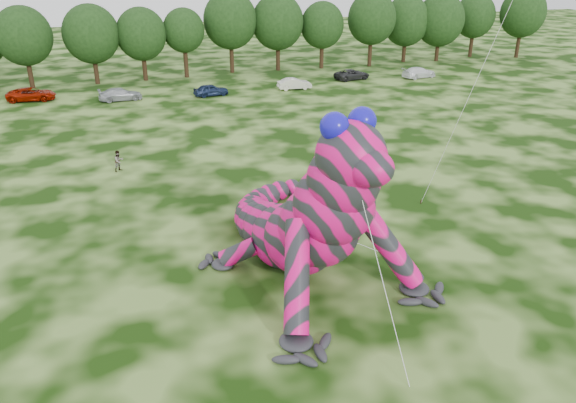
% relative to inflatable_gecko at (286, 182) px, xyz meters
% --- Properties ---
extents(ground, '(240.00, 240.00, 0.00)m').
position_rel_inflatable_gecko_xyz_m(ground, '(1.24, -7.70, -4.62)').
color(ground, '#16330A').
rests_on(ground, ground).
extents(inflatable_gecko, '(20.29, 22.22, 9.23)m').
position_rel_inflatable_gecko_xyz_m(inflatable_gecko, '(0.00, 0.00, 0.00)').
color(inflatable_gecko, '#EB0A74').
rests_on(inflatable_gecko, ground).
extents(flying_kite, '(3.75, 3.11, 14.37)m').
position_rel_inflatable_gecko_xyz_m(flying_kite, '(13.38, 2.06, 8.00)').
color(flying_kite, red).
rests_on(flying_kite, ground).
extents(tree_6, '(6.52, 5.86, 9.49)m').
position_rel_inflatable_gecko_xyz_m(tree_6, '(-16.32, 48.99, 0.13)').
color(tree_6, black).
rests_on(tree_6, ground).
extents(tree_7, '(6.68, 6.01, 9.48)m').
position_rel_inflatable_gecko_xyz_m(tree_7, '(-8.84, 49.11, 0.12)').
color(tree_7, black).
rests_on(tree_7, ground).
extents(tree_8, '(6.14, 5.53, 8.94)m').
position_rel_inflatable_gecko_xyz_m(tree_8, '(-2.98, 49.29, -0.14)').
color(tree_8, black).
rests_on(tree_8, ground).
extents(tree_9, '(5.27, 4.74, 8.68)m').
position_rel_inflatable_gecko_xyz_m(tree_9, '(2.30, 49.65, -0.28)').
color(tree_9, black).
rests_on(tree_9, ground).
extents(tree_10, '(7.09, 6.38, 10.50)m').
position_rel_inflatable_gecko_xyz_m(tree_10, '(8.64, 50.88, 0.64)').
color(tree_10, black).
rests_on(tree_10, ground).
extents(tree_11, '(7.01, 6.31, 10.07)m').
position_rel_inflatable_gecko_xyz_m(tree_11, '(15.03, 50.50, 0.42)').
color(tree_11, black).
rests_on(tree_11, ground).
extents(tree_12, '(5.99, 5.39, 8.97)m').
position_rel_inflatable_gecko_xyz_m(tree_12, '(21.25, 50.04, -0.13)').
color(tree_12, black).
rests_on(tree_12, ground).
extents(tree_13, '(6.83, 6.15, 10.13)m').
position_rel_inflatable_gecko_xyz_m(tree_13, '(28.37, 49.43, 0.45)').
color(tree_13, black).
rests_on(tree_13, ground).
extents(tree_14, '(6.82, 6.14, 9.40)m').
position_rel_inflatable_gecko_xyz_m(tree_14, '(34.70, 51.02, 0.08)').
color(tree_14, black).
rests_on(tree_14, ground).
extents(tree_15, '(7.17, 6.45, 9.63)m').
position_rel_inflatable_gecko_xyz_m(tree_15, '(39.71, 50.07, 0.20)').
color(tree_15, black).
rests_on(tree_15, ground).
extents(tree_16, '(6.26, 5.63, 9.37)m').
position_rel_inflatable_gecko_xyz_m(tree_16, '(46.69, 51.67, 0.07)').
color(tree_16, black).
rests_on(tree_16, ground).
extents(tree_17, '(6.98, 6.28, 10.30)m').
position_rel_inflatable_gecko_xyz_m(tree_17, '(53.19, 48.96, 0.53)').
color(tree_17, black).
rests_on(tree_17, ground).
extents(car_2, '(5.27, 2.83, 1.41)m').
position_rel_inflatable_gecko_xyz_m(car_2, '(-15.82, 42.23, -3.91)').
color(car_2, '#901302').
rests_on(car_2, ground).
extents(car_3, '(4.75, 2.23, 1.34)m').
position_rel_inflatable_gecko_xyz_m(car_3, '(-6.53, 39.28, -3.95)').
color(car_3, '#A1A5AB').
rests_on(car_3, ground).
extents(car_4, '(4.08, 2.08, 1.33)m').
position_rel_inflatable_gecko_xyz_m(car_4, '(3.35, 38.38, -3.95)').
color(car_4, '#162345').
rests_on(car_4, ground).
extents(car_5, '(4.07, 1.57, 1.32)m').
position_rel_inflatable_gecko_xyz_m(car_5, '(13.40, 38.60, -3.95)').
color(car_5, silver).
rests_on(car_5, ground).
extents(car_6, '(5.04, 3.07, 1.30)m').
position_rel_inflatable_gecko_xyz_m(car_6, '(22.21, 41.63, -3.96)').
color(car_6, '#272629').
rests_on(car_6, ground).
extents(car_7, '(5.06, 2.86, 1.38)m').
position_rel_inflatable_gecko_xyz_m(car_7, '(30.89, 39.90, -3.92)').
color(car_7, white).
rests_on(car_7, ground).
extents(spectator_3, '(0.79, 1.16, 1.84)m').
position_rel_inflatable_gecko_xyz_m(spectator_3, '(14.47, 20.62, -3.70)').
color(spectator_3, gray).
rests_on(spectator_3, ground).
extents(spectator_2, '(1.17, 0.69, 1.80)m').
position_rel_inflatable_gecko_xyz_m(spectator_2, '(14.25, 22.19, -3.72)').
color(spectator_2, gray).
rests_on(spectator_2, ground).
extents(spectator_5, '(1.75, 1.30, 1.83)m').
position_rel_inflatable_gecko_xyz_m(spectator_5, '(8.70, 11.10, -3.70)').
color(spectator_5, gray).
rests_on(spectator_5, ground).
extents(spectator_1, '(0.98, 0.94, 1.59)m').
position_rel_inflatable_gecko_xyz_m(spectator_1, '(-7.67, 16.77, -3.82)').
color(spectator_1, gray).
rests_on(spectator_1, ground).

